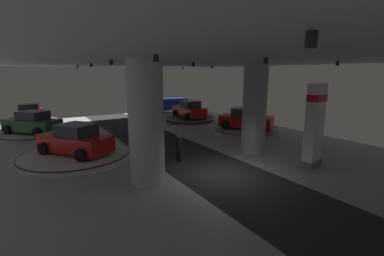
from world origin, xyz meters
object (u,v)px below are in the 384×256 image
(display_platform_mid_right, at_px, (246,130))
(display_platform_far_right, at_px, (189,119))
(column_left, at_px, (146,123))
(pickup_truck_deep_right, at_px, (163,102))
(display_car_far_left, at_px, (33,123))
(display_platform_deep_right, at_px, (166,110))
(display_platform_deep_left, at_px, (32,123))
(display_car_mid_left, at_px, (76,140))
(column_right, at_px, (254,108))
(visitor_walking_near, at_px, (179,146))
(display_platform_far_left, at_px, (34,134))
(display_car_deep_left, at_px, (31,113))
(display_car_mid_right, at_px, (246,119))
(display_car_far_right, at_px, (189,110))
(brand_sign_pylon, at_px, (314,125))
(display_platform_mid_left, at_px, (77,156))

(display_platform_mid_right, height_order, display_platform_far_right, display_platform_far_right)
(column_left, xyz_separation_m, pickup_truck_deep_right, (10.47, 19.86, -1.50))
(display_car_far_left, height_order, display_platform_deep_right, display_car_far_left)
(display_platform_deep_right, distance_m, display_platform_far_right, 7.40)
(display_platform_deep_left, bearing_deg, display_platform_mid_right, -41.70)
(display_car_mid_left, distance_m, display_platform_deep_right, 19.53)
(column_right, height_order, display_platform_deep_left, column_right)
(column_left, distance_m, display_platform_deep_left, 19.10)
(column_left, bearing_deg, visitor_walking_near, 33.89)
(column_right, bearing_deg, display_platform_far_left, 133.34)
(column_left, xyz_separation_m, visitor_walking_near, (2.59, 1.74, -1.84))
(display_car_deep_left, bearing_deg, display_car_far_left, -90.05)
(display_car_mid_right, height_order, display_car_deep_left, display_car_deep_left)
(display_car_mid_right, relative_size, display_car_far_right, 1.05)
(column_left, bearing_deg, brand_sign_pylon, -18.04)
(display_platform_far_left, relative_size, display_platform_deep_right, 0.82)
(display_car_mid_right, xyz_separation_m, display_platform_far_right, (-1.01, 7.25, -0.90))
(display_car_mid_left, height_order, display_platform_deep_left, display_car_mid_left)
(display_platform_mid_left, distance_m, display_car_far_left, 8.06)
(brand_sign_pylon, bearing_deg, visitor_walking_near, 141.70)
(column_left, distance_m, display_platform_far_right, 16.08)
(display_platform_mid_right, xyz_separation_m, display_platform_deep_right, (-0.08, 14.61, -0.02))
(column_left, distance_m, brand_sign_pylon, 8.60)
(display_car_far_left, bearing_deg, visitor_walking_near, -59.51)
(display_platform_deep_right, bearing_deg, display_platform_far_left, -155.66)
(display_car_mid_left, bearing_deg, display_car_deep_left, 98.12)
(display_platform_deep_right, bearing_deg, brand_sign_pylon, -96.66)
(brand_sign_pylon, relative_size, pickup_truck_deep_right, 0.78)
(brand_sign_pylon, relative_size, display_car_mid_right, 0.97)
(column_right, distance_m, display_car_mid_left, 10.65)
(display_platform_mid_right, height_order, display_platform_mid_left, display_platform_mid_left)
(brand_sign_pylon, xyz_separation_m, display_car_mid_left, (-10.34, 7.89, -1.12))
(display_car_mid_right, bearing_deg, display_platform_mid_right, -58.04)
(display_platform_far_right, bearing_deg, visitor_walking_near, -124.05)
(display_platform_mid_left, distance_m, display_car_mid_left, 0.93)
(display_platform_mid_left, relative_size, display_car_mid_left, 1.35)
(brand_sign_pylon, distance_m, display_car_mid_left, 13.06)
(column_left, relative_size, pickup_truck_deep_right, 0.98)
(brand_sign_pylon, height_order, display_platform_mid_left, brand_sign_pylon)
(column_left, relative_size, display_car_deep_left, 1.25)
(column_right, xyz_separation_m, visitor_walking_near, (-4.81, 0.85, -1.84))
(brand_sign_pylon, bearing_deg, display_platform_far_right, 83.67)
(display_car_mid_right, bearing_deg, display_platform_far_right, 97.94)
(display_car_mid_right, bearing_deg, display_car_mid_left, 179.93)
(display_platform_mid_left, relative_size, display_car_deep_left, 1.38)
(brand_sign_pylon, height_order, visitor_walking_near, brand_sign_pylon)
(display_platform_far_left, height_order, visitor_walking_near, visitor_walking_near)
(column_right, bearing_deg, display_car_deep_left, 123.14)
(display_car_mid_right, bearing_deg, display_platform_deep_right, 90.25)
(display_car_deep_left, bearing_deg, display_platform_deep_right, 5.17)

